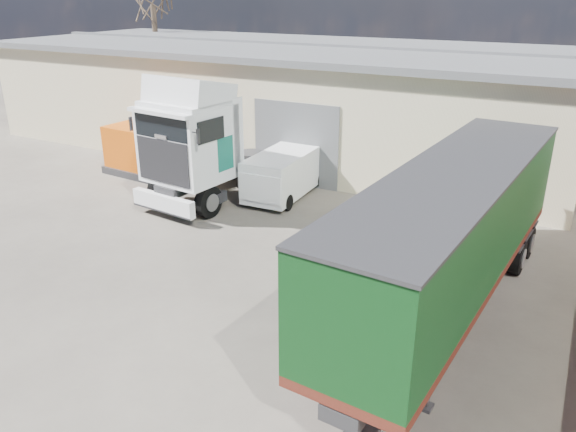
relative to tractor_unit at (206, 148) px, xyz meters
The scene contains 6 objects.
ground 8.05m from the tractor_unit, 57.47° to the right, with size 120.00×120.00×0.00m, color #2C2823.
warehouse 9.64m from the tractor_unit, 100.93° to the left, with size 30.60×12.60×5.42m.
tractor_unit is the anchor object (origin of this frame).
box_trailer 11.26m from the tractor_unit, 20.66° to the right, with size 3.48×12.17×3.99m.
panel_van 3.29m from the tractor_unit, 36.58° to the left, with size 2.05×4.61×1.85m.
orange_skip 5.07m from the tractor_unit, 162.13° to the left, with size 3.67×2.45×2.19m.
Camera 1 is at (8.83, -10.82, 7.99)m, focal length 35.00 mm.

